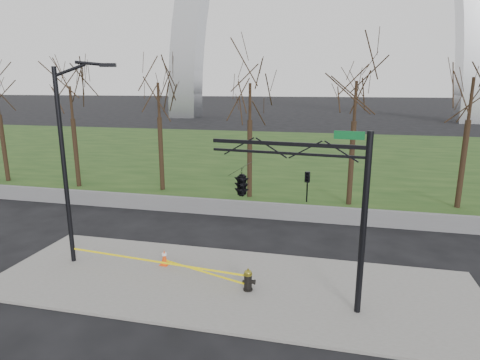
% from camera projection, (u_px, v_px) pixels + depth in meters
% --- Properties ---
extents(ground, '(500.00, 500.00, 0.00)m').
position_uv_depth(ground, '(230.00, 285.00, 15.00)').
color(ground, black).
rests_on(ground, ground).
extents(sidewalk, '(18.00, 6.00, 0.10)m').
position_uv_depth(sidewalk, '(230.00, 284.00, 14.99)').
color(sidewalk, slate).
rests_on(sidewalk, ground).
extents(grass_strip, '(120.00, 40.00, 0.06)m').
position_uv_depth(grass_strip, '(299.00, 154.00, 43.41)').
color(grass_strip, '#1D3A15').
rests_on(grass_strip, ground).
extents(guardrail, '(60.00, 0.30, 0.90)m').
position_uv_depth(guardrail, '(265.00, 210.00, 22.47)').
color(guardrail, '#59595B').
rests_on(guardrail, ground).
extents(tree_row, '(42.48, 4.00, 8.46)m').
position_uv_depth(tree_row, '(250.00, 134.00, 25.78)').
color(tree_row, black).
rests_on(tree_row, ground).
extents(fire_hydrant, '(0.52, 0.34, 0.84)m').
position_uv_depth(fire_hydrant, '(248.00, 280.00, 14.36)').
color(fire_hydrant, black).
rests_on(fire_hydrant, sidewalk).
extents(traffic_cone, '(0.36, 0.36, 0.66)m').
position_uv_depth(traffic_cone, '(164.00, 257.00, 16.42)').
color(traffic_cone, '#F3450C').
rests_on(traffic_cone, sidewalk).
extents(street_light, '(2.32, 0.88, 8.21)m').
position_uv_depth(street_light, '(69.00, 153.00, 15.82)').
color(street_light, black).
rests_on(street_light, ground).
extents(traffic_signal_mast, '(5.08, 2.53, 6.00)m').
position_uv_depth(traffic_signal_mast, '(264.00, 183.00, 13.20)').
color(traffic_signal_mast, black).
rests_on(traffic_signal_mast, ground).
extents(caution_tape, '(7.68, 1.28, 0.43)m').
position_uv_depth(caution_tape, '(170.00, 265.00, 15.50)').
color(caution_tape, yellow).
rests_on(caution_tape, ground).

